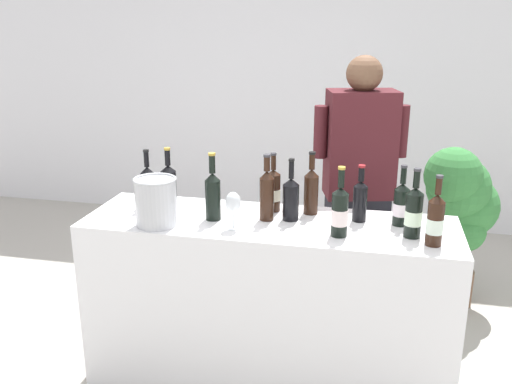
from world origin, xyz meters
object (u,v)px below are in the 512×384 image
wine_bottle_4 (267,194)px  wine_bottle_7 (273,190)px  wine_bottle_1 (148,185)px  wine_bottle_8 (401,204)px  wine_bottle_2 (169,185)px  wine_bottle_5 (291,198)px  wine_bottle_10 (213,194)px  ice_bucket (156,201)px  person_server (357,202)px  wine_bottle_0 (414,212)px  wine_bottle_3 (360,199)px  wine_bottle_6 (435,220)px  wine_glass (233,204)px  potted_shrub (460,202)px  wine_bottle_9 (340,211)px  wine_bottle_11 (311,190)px

wine_bottle_4 → wine_bottle_7: bearing=87.6°
wine_bottle_1 → wine_bottle_8: 1.33m
wine_bottle_2 → wine_bottle_5: wine_bottle_2 is taller
wine_bottle_10 → ice_bucket: 0.28m
person_server → wine_bottle_7: bearing=-130.1°
wine_bottle_4 → ice_bucket: wine_bottle_4 is taller
wine_bottle_2 → wine_bottle_8: bearing=0.4°
wine_bottle_10 → wine_bottle_0: bearing=-1.5°
wine_bottle_10 → person_server: person_server is taller
wine_bottle_1 → wine_bottle_3: bearing=0.5°
wine_bottle_4 → wine_bottle_6: 0.81m
wine_bottle_10 → wine_glass: size_ratio=1.87×
wine_bottle_4 → potted_shrub: (1.08, 1.09, -0.32)m
wine_bottle_7 → wine_bottle_10: (-0.27, -0.20, 0.02)m
wine_bottle_7 → wine_bottle_5: bearing=-46.2°
person_server → wine_bottle_0: bearing=-68.8°
wine_bottle_0 → person_server: (-0.28, 0.72, -0.21)m
wine_bottle_0 → wine_bottle_10: size_ratio=0.96×
wine_bottle_2 → wine_bottle_9: 0.94m
wine_bottle_0 → ice_bucket: bearing=-174.8°
wine_bottle_5 → wine_bottle_2: bearing=176.8°
wine_bottle_1 → wine_bottle_7: 0.68m
wine_bottle_0 → wine_bottle_6: size_ratio=1.01×
wine_bottle_5 → person_server: (0.31, 0.62, -0.20)m
wine_bottle_7 → ice_bucket: bearing=-147.3°
wine_bottle_2 → person_server: (0.97, 0.58, -0.21)m
potted_shrub → wine_bottle_0: bearing=-107.8°
wine_bottle_5 → person_server: person_server is taller
wine_bottle_3 → wine_glass: (-0.59, -0.24, 0.01)m
wine_bottle_1 → wine_bottle_6: 1.49m
wine_bottle_10 → ice_bucket: (-0.25, -0.14, -0.01)m
wine_bottle_4 → person_server: person_server is taller
wine_bottle_7 → wine_bottle_9: wine_bottle_9 is taller
wine_bottle_5 → wine_bottle_7: (-0.11, 0.12, -0.00)m
wine_bottle_1 → wine_bottle_3: wine_bottle_1 is taller
wine_bottle_5 → wine_bottle_11: (0.09, 0.12, 0.01)m
wine_bottle_4 → wine_glass: size_ratio=1.83×
wine_bottle_3 → potted_shrub: bearing=58.2°
wine_bottle_0 → wine_bottle_1: 1.39m
wine_bottle_8 → ice_bucket: 1.20m
wine_bottle_3 → wine_glass: wine_bottle_3 is taller
wine_bottle_6 → potted_shrub: (0.29, 1.25, -0.30)m
wine_bottle_4 → wine_bottle_8: (0.66, 0.07, -0.03)m
wine_bottle_9 → wine_bottle_11: bearing=120.8°
wine_bottle_3 → potted_shrub: wine_bottle_3 is taller
wine_bottle_8 → wine_bottle_11: wine_bottle_11 is taller
wine_bottle_3 → wine_glass: size_ratio=1.57×
wine_bottle_5 → wine_bottle_9: (0.26, -0.16, 0.00)m
wine_bottle_1 → wine_bottle_7: size_ratio=0.99×
potted_shrub → wine_bottle_4: bearing=-134.8°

